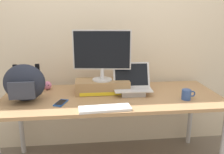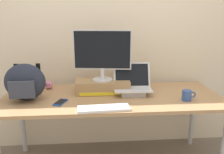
# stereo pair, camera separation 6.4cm
# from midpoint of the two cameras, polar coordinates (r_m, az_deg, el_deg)

# --- Properties ---
(back_wall) EXTENTS (7.00, 0.10, 2.60)m
(back_wall) POSITION_cam_midpoint_polar(r_m,az_deg,el_deg) (2.59, -1.93, 10.97)
(back_wall) COLOR beige
(back_wall) RESTS_ON ground
(desk) EXTENTS (2.01, 0.80, 0.74)m
(desk) POSITION_cam_midpoint_polar(r_m,az_deg,el_deg) (2.24, -0.82, -6.03)
(desk) COLOR #A87F56
(desk) RESTS_ON ground
(toner_box_yellow) EXTENTS (0.51, 0.23, 0.12)m
(toner_box_yellow) POSITION_cam_midpoint_polar(r_m,az_deg,el_deg) (2.29, -3.14, -2.24)
(toner_box_yellow) COLOR #9E7A51
(toner_box_yellow) RESTS_ON desk
(desktop_monitor) EXTENTS (0.54, 0.19, 0.47)m
(desktop_monitor) POSITION_cam_midpoint_polar(r_m,az_deg,el_deg) (2.21, -3.26, 5.71)
(desktop_monitor) COLOR silver
(desktop_monitor) RESTS_ON toner_box_yellow
(open_laptop) EXTENTS (0.36, 0.26, 0.28)m
(open_laptop) POSITION_cam_midpoint_polar(r_m,az_deg,el_deg) (2.26, 4.05, -2.54)
(open_laptop) COLOR #ADADB2
(open_laptop) RESTS_ON desk
(external_keyboard) EXTENTS (0.42, 0.16, 0.02)m
(external_keyboard) POSITION_cam_midpoint_polar(r_m,az_deg,el_deg) (1.90, -2.68, -7.53)
(external_keyboard) COLOR white
(external_keyboard) RESTS_ON desk
(messenger_backpack) EXTENTS (0.36, 0.26, 0.33)m
(messenger_backpack) POSITION_cam_midpoint_polar(r_m,az_deg,el_deg) (2.19, -21.09, -1.35)
(messenger_backpack) COLOR #232838
(messenger_backpack) RESTS_ON desk
(coffee_mug) EXTENTS (0.12, 0.08, 0.09)m
(coffee_mug) POSITION_cam_midpoint_polar(r_m,az_deg,el_deg) (2.20, 16.72, -4.05)
(coffee_mug) COLOR #2D4C93
(coffee_mug) RESTS_ON desk
(cell_phone) EXTENTS (0.12, 0.17, 0.01)m
(cell_phone) POSITION_cam_midpoint_polar(r_m,az_deg,el_deg) (2.08, -13.06, -6.05)
(cell_phone) COLOR #19479E
(cell_phone) RESTS_ON desk
(plush_toy) EXTENTS (0.08, 0.08, 0.08)m
(plush_toy) POSITION_cam_midpoint_polar(r_m,az_deg,el_deg) (2.47, -15.98, -1.96)
(plush_toy) COLOR #CC7099
(plush_toy) RESTS_ON desk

